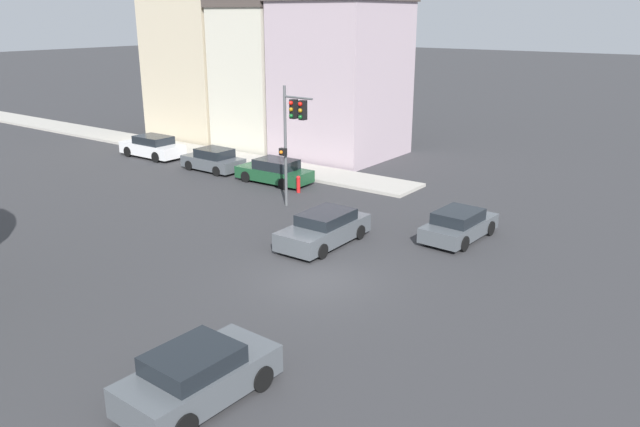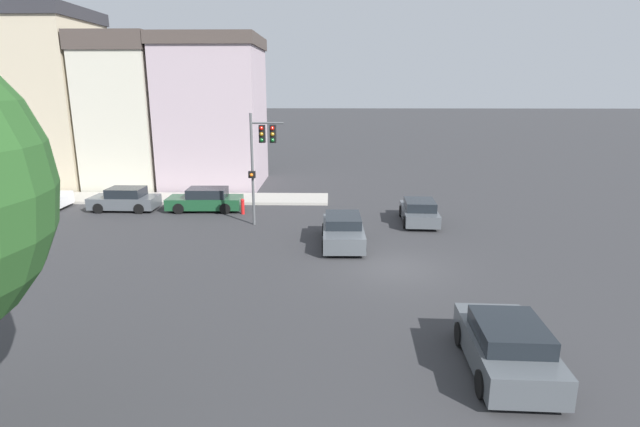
{
  "view_description": "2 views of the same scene",
  "coord_description": "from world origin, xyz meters",
  "px_view_note": "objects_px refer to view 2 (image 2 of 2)",
  "views": [
    {
      "loc": [
        -16.56,
        -12.27,
        9.09
      ],
      "look_at": [
        3.38,
        2.39,
        1.17
      ],
      "focal_mm": 35.0,
      "sensor_mm": 36.0,
      "label": 1
    },
    {
      "loc": [
        -19.4,
        2.56,
        7.24
      ],
      "look_at": [
        1.26,
        3.02,
        1.95
      ],
      "focal_mm": 28.0,
      "sensor_mm": 36.0,
      "label": 2
    }
  ],
  "objects_px": {
    "traffic_signal": "(261,148)",
    "crossing_car_2": "(507,347)",
    "crossing_car_0": "(343,230)",
    "parked_car_0": "(206,200)",
    "crossing_car_1": "(419,212)",
    "fire_hydrant": "(243,206)",
    "parked_car_1": "(125,200)",
    "parked_car_2": "(29,197)"
  },
  "relations": [
    {
      "from": "traffic_signal",
      "to": "crossing_car_2",
      "type": "distance_m",
      "value": 16.53
    },
    {
      "from": "crossing_car_0",
      "to": "parked_car_0",
      "type": "height_order",
      "value": "parked_car_0"
    },
    {
      "from": "traffic_signal",
      "to": "crossing_car_0",
      "type": "xyz_separation_m",
      "value": [
        -3.2,
        -4.19,
        -3.46
      ]
    },
    {
      "from": "crossing_car_1",
      "to": "crossing_car_2",
      "type": "bearing_deg",
      "value": -178.05
    },
    {
      "from": "fire_hydrant",
      "to": "parked_car_1",
      "type": "bearing_deg",
      "value": 83.56
    },
    {
      "from": "crossing_car_1",
      "to": "parked_car_0",
      "type": "xyz_separation_m",
      "value": [
        2.48,
        12.29,
        0.03
      ]
    },
    {
      "from": "parked_car_0",
      "to": "parked_car_2",
      "type": "xyz_separation_m",
      "value": [
        0.22,
        10.81,
        0.05
      ]
    },
    {
      "from": "crossing_car_1",
      "to": "parked_car_2",
      "type": "xyz_separation_m",
      "value": [
        2.7,
        23.09,
        0.08
      ]
    },
    {
      "from": "crossing_car_0",
      "to": "parked_car_0",
      "type": "relative_size",
      "value": 1.01
    },
    {
      "from": "fire_hydrant",
      "to": "crossing_car_0",
      "type": "bearing_deg",
      "value": -134.02
    },
    {
      "from": "crossing_car_2",
      "to": "parked_car_0",
      "type": "bearing_deg",
      "value": 37.44
    },
    {
      "from": "traffic_signal",
      "to": "fire_hydrant",
      "type": "height_order",
      "value": "traffic_signal"
    },
    {
      "from": "crossing_car_1",
      "to": "parked_car_2",
      "type": "distance_m",
      "value": 23.25
    },
    {
      "from": "parked_car_0",
      "to": "fire_hydrant",
      "type": "xyz_separation_m",
      "value": [
        -0.84,
        -2.36,
        -0.16
      ]
    },
    {
      "from": "crossing_car_2",
      "to": "parked_car_1",
      "type": "xyz_separation_m",
      "value": [
        17.07,
        16.91,
        -0.05
      ]
    },
    {
      "from": "crossing_car_1",
      "to": "fire_hydrant",
      "type": "height_order",
      "value": "crossing_car_1"
    },
    {
      "from": "parked_car_1",
      "to": "crossing_car_1",
      "type": "bearing_deg",
      "value": 172.97
    },
    {
      "from": "traffic_signal",
      "to": "crossing_car_0",
      "type": "relative_size",
      "value": 1.33
    },
    {
      "from": "crossing_car_0",
      "to": "traffic_signal",
      "type": "bearing_deg",
      "value": -127.99
    },
    {
      "from": "traffic_signal",
      "to": "parked_car_2",
      "type": "height_order",
      "value": "traffic_signal"
    },
    {
      "from": "parked_car_2",
      "to": "fire_hydrant",
      "type": "height_order",
      "value": "parked_car_2"
    },
    {
      "from": "parked_car_0",
      "to": "crossing_car_1",
      "type": "bearing_deg",
      "value": 167.24
    },
    {
      "from": "parked_car_2",
      "to": "fire_hydrant",
      "type": "relative_size",
      "value": 5.0
    },
    {
      "from": "crossing_car_2",
      "to": "parked_car_2",
      "type": "bearing_deg",
      "value": 55.1
    },
    {
      "from": "fire_hydrant",
      "to": "parked_car_0",
      "type": "bearing_deg",
      "value": 70.49
    },
    {
      "from": "crossing_car_0",
      "to": "crossing_car_2",
      "type": "distance_m",
      "value": 11.47
    },
    {
      "from": "parked_car_0",
      "to": "parked_car_1",
      "type": "xyz_separation_m",
      "value": [
        -0.02,
        4.85,
        -0.0
      ]
    },
    {
      "from": "crossing_car_0",
      "to": "parked_car_0",
      "type": "bearing_deg",
      "value": -128.83
    },
    {
      "from": "crossing_car_0",
      "to": "parked_car_1",
      "type": "xyz_separation_m",
      "value": [
        6.32,
        12.91,
        -0.01
      ]
    },
    {
      "from": "traffic_signal",
      "to": "crossing_car_2",
      "type": "height_order",
      "value": "traffic_signal"
    },
    {
      "from": "crossing_car_0",
      "to": "parked_car_2",
      "type": "xyz_separation_m",
      "value": [
        6.57,
        18.86,
        0.04
      ]
    },
    {
      "from": "parked_car_0",
      "to": "traffic_signal",
      "type": "bearing_deg",
      "value": 139.56
    },
    {
      "from": "parked_car_1",
      "to": "crossing_car_0",
      "type": "bearing_deg",
      "value": 155.05
    },
    {
      "from": "parked_car_0",
      "to": "parked_car_1",
      "type": "height_order",
      "value": "parked_car_1"
    },
    {
      "from": "crossing_car_0",
      "to": "crossing_car_1",
      "type": "xyz_separation_m",
      "value": [
        3.86,
        -4.23,
        -0.04
      ]
    },
    {
      "from": "crossing_car_2",
      "to": "parked_car_0",
      "type": "xyz_separation_m",
      "value": [
        17.09,
        12.06,
        -0.04
      ]
    },
    {
      "from": "fire_hydrant",
      "to": "traffic_signal",
      "type": "bearing_deg",
      "value": -146.82
    },
    {
      "from": "traffic_signal",
      "to": "parked_car_0",
      "type": "height_order",
      "value": "traffic_signal"
    },
    {
      "from": "traffic_signal",
      "to": "crossing_car_0",
      "type": "distance_m",
      "value": 6.3
    },
    {
      "from": "traffic_signal",
      "to": "parked_car_0",
      "type": "distance_m",
      "value": 6.07
    },
    {
      "from": "traffic_signal",
      "to": "parked_car_1",
      "type": "xyz_separation_m",
      "value": [
        3.12,
        8.72,
        -3.46
      ]
    },
    {
      "from": "parked_car_1",
      "to": "fire_hydrant",
      "type": "xyz_separation_m",
      "value": [
        -0.81,
        -7.21,
        -0.15
      ]
    }
  ]
}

